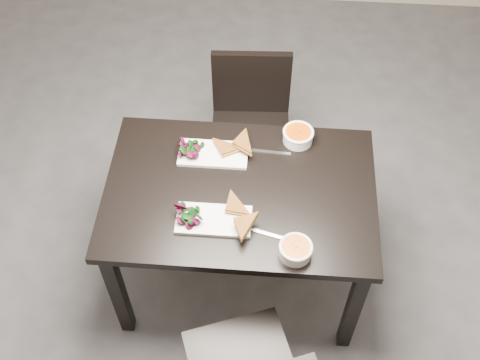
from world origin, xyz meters
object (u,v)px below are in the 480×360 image
at_px(soup_bowl_near, 296,250).
at_px(soup_bowl_far, 298,135).
at_px(chair_far, 251,119).
at_px(plate_near, 214,220).
at_px(table, 240,203).
at_px(plate_far, 213,154).

distance_m(soup_bowl_near, soup_bowl_far, 0.62).
relative_size(chair_far, soup_bowl_far, 5.84).
relative_size(plate_near, soup_bowl_far, 2.18).
bearing_deg(soup_bowl_far, soup_bowl_near, -90.03).
distance_m(table, soup_bowl_far, 0.42).
distance_m(table, soup_bowl_near, 0.42).
bearing_deg(soup_bowl_near, soup_bowl_far, 89.97).
distance_m(soup_bowl_near, plate_far, 0.63).
relative_size(chair_far, soup_bowl_near, 6.17).
bearing_deg(soup_bowl_near, plate_far, 127.61).
bearing_deg(soup_bowl_near, chair_far, 103.62).
relative_size(table, chair_far, 1.41).
distance_m(plate_near, soup_bowl_far, 0.60).
bearing_deg(soup_bowl_far, plate_near, -125.64).
bearing_deg(table, chair_far, 89.41).
relative_size(chair_far, plate_far, 2.68).
bearing_deg(plate_far, soup_bowl_near, -52.39).
distance_m(chair_far, soup_bowl_far, 0.54).
xyz_separation_m(table, soup_bowl_far, (0.25, 0.31, 0.14)).
bearing_deg(chair_far, table, -93.46).
height_order(plate_near, plate_far, same).
height_order(soup_bowl_near, soup_bowl_far, soup_bowl_far).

